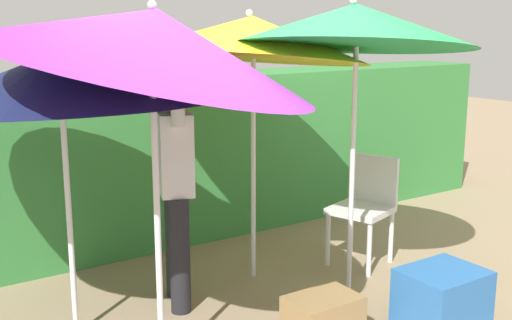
# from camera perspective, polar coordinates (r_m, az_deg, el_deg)

# --- Properties ---
(hedge_row) EXTENTS (8.00, 0.70, 1.50)m
(hedge_row) POSITION_cam_1_polar(r_m,az_deg,el_deg) (5.79, -10.17, -0.18)
(hedge_row) COLOR #38843D
(hedge_row) RESTS_ON ground_plane
(umbrella_rainbow) EXTENTS (1.66, 1.65, 2.22)m
(umbrella_rainbow) POSITION_cam_1_polar(r_m,az_deg,el_deg) (4.43, 8.80, 11.76)
(umbrella_rainbow) COLOR silver
(umbrella_rainbow) RESTS_ON ground_plane
(umbrella_orange) EXTENTS (1.91, 1.87, 2.32)m
(umbrella_orange) POSITION_cam_1_polar(r_m,az_deg,el_deg) (3.45, -9.25, 10.53)
(umbrella_orange) COLOR silver
(umbrella_orange) RESTS_ON ground_plane
(umbrella_yellow) EXTENTS (1.80, 1.78, 2.15)m
(umbrella_yellow) POSITION_cam_1_polar(r_m,az_deg,el_deg) (4.77, -0.43, 10.87)
(umbrella_yellow) COLOR silver
(umbrella_yellow) RESTS_ON ground_plane
(umbrella_navy) EXTENTS (1.85, 1.87, 1.86)m
(umbrella_navy) POSITION_cam_1_polar(r_m,az_deg,el_deg) (3.98, -17.20, 6.86)
(umbrella_navy) COLOR silver
(umbrella_navy) RESTS_ON ground_plane
(person_vendor) EXTENTS (0.33, 0.55, 1.88)m
(person_vendor) POSITION_cam_1_polar(r_m,az_deg,el_deg) (4.42, -7.20, -1.46)
(person_vendor) COLOR black
(person_vendor) RESTS_ON ground_plane
(chair_plastic) EXTENTS (0.56, 0.56, 0.89)m
(chair_plastic) POSITION_cam_1_polar(r_m,az_deg,el_deg) (5.37, 9.71, -3.77)
(chair_plastic) COLOR silver
(chair_plastic) RESTS_ON ground_plane
(cooler_box) EXTENTS (0.51, 0.42, 0.42)m
(cooler_box) POSITION_cam_1_polar(r_m,az_deg,el_deg) (4.39, 16.23, -11.98)
(cooler_box) COLOR #2D6BB7
(cooler_box) RESTS_ON ground_plane
(crate_cardboard) EXTENTS (0.45, 0.32, 0.28)m
(crate_cardboard) POSITION_cam_1_polar(r_m,az_deg,el_deg) (4.19, 5.99, -13.78)
(crate_cardboard) COLOR #9E7A4C
(crate_cardboard) RESTS_ON ground_plane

